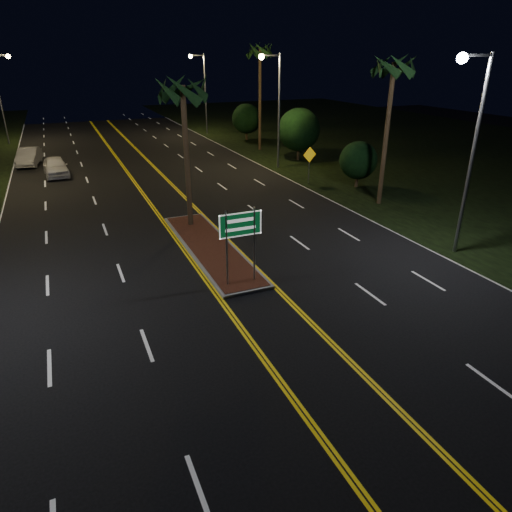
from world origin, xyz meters
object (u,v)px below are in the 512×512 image
warning_sign (309,160)px  car_near (55,165)px  streetlight_right_near (470,135)px  streetlight_right_mid (275,98)px  palm_right_near (394,67)px  shrub_near (358,160)px  car_far (28,155)px  highway_sign (240,231)px  median_island (210,248)px  streetlight_left_far (2,89)px  shrub_mid (299,130)px  palm_median (183,90)px  palm_right_far (260,52)px  streetlight_right_far (202,85)px

warning_sign → car_near: bearing=143.1°
streetlight_right_near → streetlight_right_mid: size_ratio=1.00×
palm_right_near → shrub_near: 7.50m
shrub_near → car_far: bearing=141.7°
streetlight_right_mid → car_near: streetlight_right_mid is taller
streetlight_right_mid → highway_sign: bearing=-118.9°
car_near → car_far: size_ratio=1.01×
car_far → warning_sign: size_ratio=1.89×
median_island → streetlight_left_far: bearing=106.0°
highway_sign → streetlight_right_near: (10.61, -0.80, 3.25)m
streetlight_right_mid → shrub_mid: streetlight_right_mid is taller
palm_median → palm_right_far: bearing=56.7°
streetlight_right_near → palm_right_near: (1.89, 8.00, 2.56)m
shrub_mid → streetlight_right_mid: bearing=-149.4°
palm_right_near → car_far: size_ratio=1.81×
palm_median → palm_right_near: (12.50, -0.50, 0.94)m
median_island → car_far: 25.98m
streetlight_left_far → streetlight_right_mid: bearing=-46.0°
streetlight_left_far → shrub_near: bearing=-51.2°
car_near → warning_sign: size_ratio=1.90×
palm_right_far → streetlight_right_mid: bearing=-105.3°
palm_median → car_far: bearing=112.4°
car_far → warning_sign: warning_sign is taller
palm_right_near → shrub_mid: (1.50, 14.00, -5.49)m
median_island → warning_sign: bearing=40.8°
streetlight_left_far → highway_sign: bearing=-75.6°
highway_sign → streetlight_right_mid: bearing=61.1°
highway_sign → palm_right_far: bearing=64.8°
streetlight_right_mid → car_far: bearing=153.8°
streetlight_right_near → streetlight_right_far: size_ratio=1.00×
streetlight_left_far → palm_right_far: 27.50m
palm_right_far → shrub_mid: 8.87m
palm_right_far → shrub_near: (0.70, -16.00, -7.20)m
highway_sign → palm_right_far: 30.81m
shrub_mid → streetlight_left_far: bearing=140.9°
highway_sign → shrub_near: bearing=39.7°
highway_sign → streetlight_right_near: size_ratio=0.36×
shrub_near → car_near: shrub_near is taller
median_island → streetlight_right_mid: streetlight_right_mid is taller
streetlight_right_far → shrub_near: streetlight_right_far is taller
streetlight_right_mid → car_near: size_ratio=1.74×
streetlight_right_near → palm_median: (-10.61, 8.50, 1.62)m
streetlight_right_near → car_near: (-17.21, 24.32, -4.79)m
streetlight_left_far → car_near: size_ratio=1.74×
palm_right_far → car_near: palm_right_far is taller
palm_right_near → shrub_mid: size_ratio=2.01×
palm_right_far → streetlight_left_far: bearing=149.1°
streetlight_right_near → warning_sign: (0.19, 14.31, -3.87)m
palm_median → palm_right_near: palm_right_near is taller
warning_sign → car_far: bearing=135.0°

